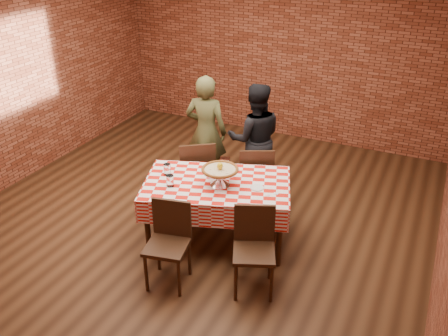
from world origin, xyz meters
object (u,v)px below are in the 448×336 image
(water_glass_right, at_px, (167,169))
(table, at_px, (217,212))
(condiment_caddy, at_px, (225,164))
(chair_near_left, at_px, (167,247))
(chair_far_right, at_px, (255,177))
(pizza, at_px, (220,170))
(pizza_stand, at_px, (220,177))
(diner_olive, at_px, (206,132))
(chair_far_left, at_px, (196,171))
(diner_black, at_px, (255,139))
(water_glass_left, at_px, (170,181))
(chair_near_right, at_px, (254,254))

(water_glass_right, bearing_deg, table, 6.10)
(table, xyz_separation_m, condiment_caddy, (-0.04, 0.30, 0.46))
(chair_near_left, xyz_separation_m, chair_far_right, (0.24, 1.72, 0.01))
(pizza, height_order, chair_near_left, pizza)
(condiment_caddy, distance_m, chair_far_right, 0.68)
(chair_far_right, bearing_deg, condiment_caddy, 47.17)
(pizza_stand, relative_size, condiment_caddy, 2.53)
(pizza_stand, bearing_deg, table, 157.00)
(table, xyz_separation_m, water_glass_right, (-0.59, -0.06, 0.45))
(pizza, xyz_separation_m, chair_near_left, (-0.17, -0.86, -0.50))
(pizza, relative_size, condiment_caddy, 2.58)
(table, distance_m, condiment_caddy, 0.55)
(chair_far_right, xyz_separation_m, diner_olive, (-0.85, 0.33, 0.33))
(condiment_caddy, bearing_deg, pizza, -91.95)
(pizza, height_order, chair_far_left, pizza)
(pizza_stand, relative_size, chair_far_left, 0.43)
(water_glass_right, height_order, diner_olive, diner_olive)
(chair_far_right, xyz_separation_m, diner_black, (-0.20, 0.46, 0.30))
(water_glass_left, bearing_deg, condiment_caddy, 57.01)
(water_glass_left, bearing_deg, chair_far_left, 101.24)
(table, distance_m, chair_far_right, 0.85)
(table, xyz_separation_m, pizza_stand, (0.05, -0.02, 0.47))
(chair_near_right, bearing_deg, chair_far_left, 113.75)
(chair_near_left, height_order, chair_far_right, chair_far_right)
(chair_far_left, relative_size, chair_far_right, 1.02)
(water_glass_left, distance_m, condiment_caddy, 0.70)
(diner_black, bearing_deg, chair_far_right, 86.28)
(pizza_stand, xyz_separation_m, condiment_caddy, (-0.09, 0.32, -0.01))
(pizza_stand, distance_m, water_glass_right, 0.64)
(condiment_caddy, distance_m, diner_olive, 1.11)
(pizza_stand, bearing_deg, water_glass_left, -151.18)
(water_glass_right, bearing_deg, diner_black, 69.21)
(pizza_stand, bearing_deg, pizza, 180.00)
(pizza_stand, distance_m, condiment_caddy, 0.34)
(chair_far_right, distance_m, diner_olive, 0.97)
(condiment_caddy, bearing_deg, chair_near_right, -68.92)
(diner_olive, relative_size, diner_black, 1.04)
(chair_near_left, distance_m, diner_olive, 2.16)
(chair_near_left, relative_size, chair_far_left, 0.95)
(table, relative_size, water_glass_left, 12.29)
(pizza, relative_size, diner_olive, 0.26)
(pizza_stand, xyz_separation_m, water_glass_left, (-0.47, -0.26, -0.02))
(water_glass_right, bearing_deg, pizza, 3.71)
(chair_near_left, bearing_deg, condiment_caddy, 74.46)
(pizza_stand, distance_m, diner_black, 1.33)
(table, bearing_deg, chair_near_right, -40.97)
(water_glass_left, distance_m, water_glass_right, 0.28)
(chair_near_right, height_order, chair_far_left, chair_far_left)
(table, height_order, condiment_caddy, condiment_caddy)
(diner_black, bearing_deg, water_glass_right, 42.05)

